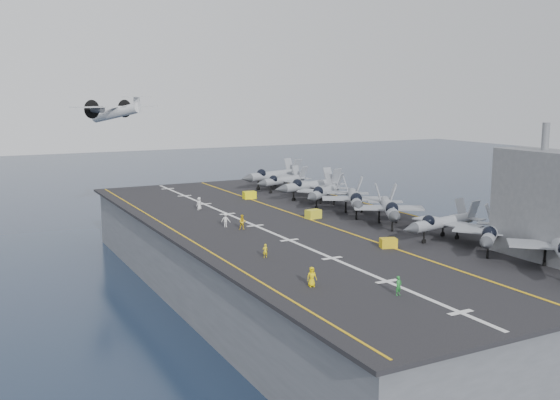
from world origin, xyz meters
name	(u,v)px	position (x,y,z in m)	size (l,w,h in m)	color
ground	(293,291)	(0.00, 0.00, 0.00)	(500.00, 500.00, 0.00)	#142135
hull	(293,258)	(0.00, 0.00, 5.00)	(36.00, 90.00, 10.00)	#56595E
flight_deck	(293,223)	(0.00, 0.00, 10.20)	(38.00, 92.00, 0.40)	black
foul_line	(311,220)	(3.00, 0.00, 10.42)	(0.35, 90.00, 0.02)	gold
landing_centerline	(255,226)	(-6.00, 0.00, 10.42)	(0.50, 90.00, 0.02)	silver
deck_edge_port	(180,234)	(-17.00, 0.00, 10.42)	(0.25, 90.00, 0.02)	gold
deck_edge_stbd	(396,211)	(18.50, 0.00, 10.42)	(0.25, 90.00, 0.02)	gold
island_superstructure	(542,191)	(15.00, -30.00, 17.90)	(5.00, 10.00, 15.00)	#56595E
fighter_jet_1	(492,231)	(12.38, -25.69, 12.74)	(16.15, 15.32, 4.68)	#8D959C
fighter_jet_2	(444,221)	(11.50, -18.47, 12.71)	(14.65, 11.07, 4.61)	#999FA9
fighter_jet_3	(389,207)	(10.89, -8.17, 12.95)	(16.00, 17.66, 5.11)	gray
fighter_jet_4	(355,198)	(11.16, 0.76, 12.97)	(16.04, 17.79, 5.15)	gray
fighter_jet_5	(325,191)	(11.20, 9.56, 12.82)	(16.67, 15.98, 4.84)	gray
fighter_jet_6	(311,184)	(12.79, 16.71, 12.92)	(16.25, 12.54, 5.04)	#949BA5
fighter_jet_7	(284,180)	(12.63, 26.65, 12.63)	(14.97, 12.36, 4.46)	#9FA8AF
fighter_jet_8	(274,174)	(13.24, 32.04, 13.05)	(17.70, 14.44, 5.31)	#90979F
tow_cart_a	(388,243)	(2.60, -18.92, 10.98)	(2.22, 1.81, 1.15)	gold
tow_cart_b	(313,214)	(3.89, 0.83, 11.05)	(2.37, 1.73, 1.31)	gold
tow_cart_c	(249,195)	(3.11, 21.60, 11.05)	(2.29, 1.60, 1.30)	yellow
crew_0	(312,277)	(-13.33, -28.01, 11.36)	(1.28, 0.98, 1.92)	yellow
crew_1	(265,251)	(-12.48, -16.31, 11.19)	(1.02, 0.73, 1.59)	yellow
crew_2	(243,222)	(-8.59, -1.50, 11.43)	(1.41, 1.13, 2.06)	yellow
crew_3	(226,220)	(-9.98, 1.09, 11.42)	(1.46, 1.42, 2.04)	silver
crew_5	(199,204)	(-8.59, 15.30, 11.43)	(1.48, 1.35, 2.06)	silver
crew_6	(399,286)	(-7.69, -33.90, 11.30)	(1.18, 0.89, 1.79)	#21822F
transport_plane	(116,113)	(-11.41, 57.20, 24.82)	(26.01, 23.10, 5.11)	silver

